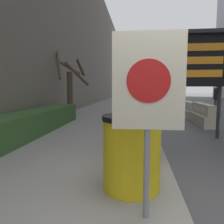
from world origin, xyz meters
name	(u,v)px	position (x,y,z in m)	size (l,w,h in m)	color
sidewalk_left	(6,206)	(-2.03, 0.00, 0.08)	(4.06, 56.00, 0.16)	gray
building_left_facade	(70,18)	(-4.26, 9.80, 5.23)	(0.40, 50.40, 10.46)	#706656
hedge_strip	(25,125)	(-3.46, 3.13, 0.47)	(0.90, 6.42, 0.62)	#335628
bare_tree	(70,86)	(-3.40, 6.95, 1.51)	(1.52, 1.45, 2.91)	#4C3D2D
barrel_drum_foreground	(132,152)	(-0.60, 0.45, 0.63)	(0.74, 0.74, 0.93)	yellow
barrel_drum_middle	(139,135)	(-0.50, 1.44, 0.63)	(0.74, 0.74, 0.93)	yellow
warning_sign	(148,93)	(-0.44, -0.18, 1.38)	(0.66, 0.08, 1.77)	gray
message_board	(185,60)	(0.77, 4.20, 2.20)	(2.57, 0.36, 2.98)	#28282B
jersey_barrier_cream	(203,115)	(2.01, 6.57, 0.36)	(0.53, 2.19, 0.82)	beige
jersey_barrier_white	(189,110)	(2.01, 8.93, 0.33)	(0.58, 2.19, 0.76)	silver
traffic_cone_near	(191,108)	(2.37, 9.91, 0.38)	(0.43, 0.43, 0.78)	black
traffic_light_near_curb	(159,67)	(0.98, 13.60, 2.90)	(0.28, 0.44, 4.00)	#2D2D30
pedestrian_worker	(217,96)	(3.88, 10.53, 0.96)	(0.28, 0.43, 1.63)	#514C42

